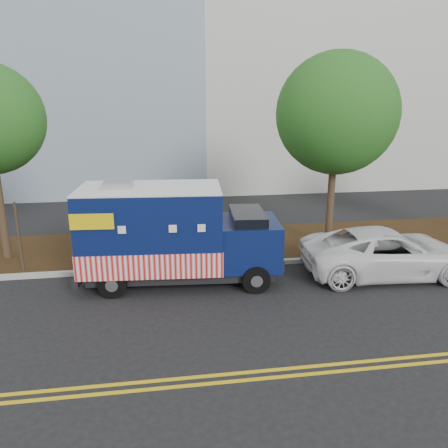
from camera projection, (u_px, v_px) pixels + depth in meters
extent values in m
plane|color=black|center=(186.00, 287.00, 13.15)|extent=(120.00, 120.00, 0.00)
cube|color=#9E9E99|center=(183.00, 267.00, 14.45)|extent=(120.00, 0.18, 0.15)
cube|color=black|center=(180.00, 246.00, 16.45)|extent=(120.00, 4.00, 0.15)
cube|color=gold|center=(200.00, 377.00, 8.92)|extent=(120.00, 0.10, 0.01)
cube|color=gold|center=(201.00, 384.00, 8.69)|extent=(120.00, 0.10, 0.01)
cylinder|color=#38281C|center=(0.00, 206.00, 14.64)|extent=(0.26, 0.26, 3.94)
cylinder|color=#38281C|center=(331.00, 198.00, 15.96)|extent=(0.26, 0.26, 3.88)
sphere|color=#215618|center=(337.00, 114.00, 15.11)|extent=(4.21, 4.21, 4.21)
cube|color=#473828|center=(19.00, 239.00, 13.70)|extent=(0.06, 0.06, 2.40)
cube|color=black|center=(182.00, 268.00, 13.46)|extent=(5.60, 2.26, 0.27)
cube|color=#0A1547|center=(151.00, 227.00, 13.01)|extent=(4.26, 2.55, 2.35)
cube|color=red|center=(153.00, 253.00, 13.25)|extent=(4.30, 2.61, 0.73)
cube|color=white|center=(150.00, 188.00, 12.68)|extent=(4.26, 2.55, 0.06)
cube|color=#B7B7BA|center=(119.00, 184.00, 12.58)|extent=(0.84, 0.84, 0.22)
cube|color=#0A1547|center=(249.00, 242.00, 13.38)|extent=(1.91, 2.23, 1.37)
cube|color=black|center=(247.00, 221.00, 13.19)|extent=(1.12, 1.97, 0.64)
cube|color=black|center=(277.00, 255.00, 13.58)|extent=(0.22, 1.96, 0.29)
cube|color=black|center=(84.00, 270.00, 13.24)|extent=(0.34, 2.21, 0.27)
cube|color=#B7B7BA|center=(81.00, 227.00, 12.85)|extent=(0.17, 1.76, 1.86)
cube|color=#B7B7BA|center=(164.00, 215.00, 14.14)|extent=(1.76, 0.17, 1.08)
cube|color=yellow|center=(92.00, 222.00, 11.64)|extent=(1.17, 0.11, 0.44)
cube|color=yellow|center=(107.00, 202.00, 13.87)|extent=(1.17, 0.11, 0.44)
cylinder|color=black|center=(256.00, 279.00, 12.66)|extent=(0.84, 0.33, 0.82)
cylinder|color=black|center=(247.00, 255.00, 14.57)|extent=(0.84, 0.33, 0.82)
cylinder|color=black|center=(113.00, 284.00, 12.36)|extent=(0.84, 0.33, 0.82)
cylinder|color=black|center=(123.00, 259.00, 14.27)|extent=(0.84, 0.33, 0.82)
imported|color=white|center=(387.00, 252.00, 13.88)|extent=(5.50, 2.78, 1.49)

